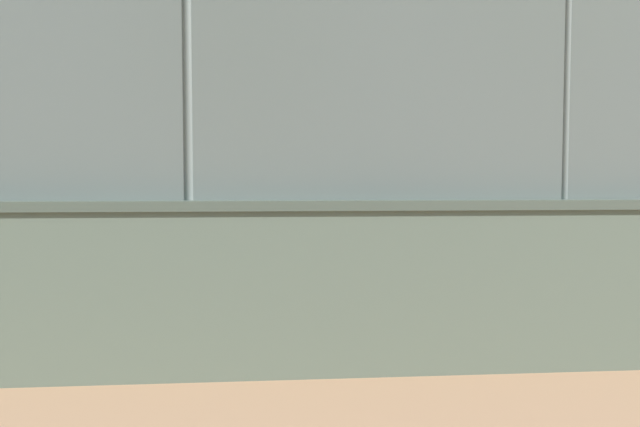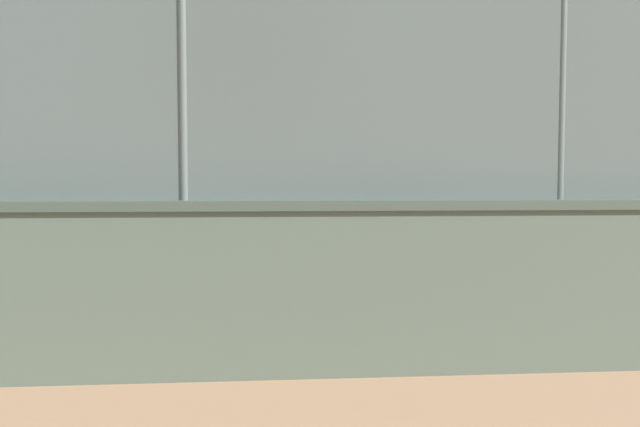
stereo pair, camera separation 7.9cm
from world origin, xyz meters
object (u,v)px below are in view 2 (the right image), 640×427
(player_crossing_court, at_px, (474,211))
(player_foreground_swinging, at_px, (206,201))
(player_at_service_line, at_px, (379,205))
(spare_ball_by_wall, at_px, (342,323))
(sports_ball, at_px, (393,244))

(player_crossing_court, xyz_separation_m, player_foreground_swinging, (5.75, -7.51, -0.06))
(player_crossing_court, height_order, player_foreground_swinging, player_crossing_court)
(player_foreground_swinging, bearing_deg, player_crossing_court, 127.42)
(player_at_service_line, height_order, spare_ball_by_wall, player_at_service_line)
(player_at_service_line, height_order, sports_ball, player_at_service_line)
(player_at_service_line, xyz_separation_m, player_foreground_swinging, (4.63, -3.64, -0.02))
(sports_ball, xyz_separation_m, spare_ball_by_wall, (2.12, 7.85, 0.01))
(sports_ball, relative_size, spare_ball_by_wall, 0.84)
(player_crossing_court, distance_m, sports_ball, 3.27)
(player_crossing_court, relative_size, sports_ball, 11.30)
(player_at_service_line, xyz_separation_m, player_crossing_court, (-1.12, 3.87, 0.04))
(sports_ball, bearing_deg, spare_ball_by_wall, 74.87)
(player_at_service_line, distance_m, sports_ball, 1.26)
(player_at_service_line, relative_size, player_foreground_swinging, 1.02)
(player_foreground_swinging, relative_size, sports_ball, 10.64)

